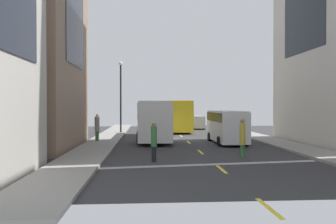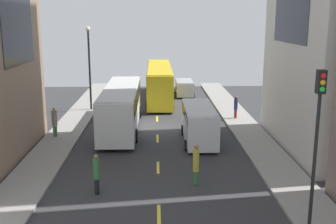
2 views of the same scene
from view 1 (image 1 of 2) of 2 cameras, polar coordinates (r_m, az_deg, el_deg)
name	(u,v)px [view 1 (image 1 of 2)]	position (r m, az deg, el deg)	size (l,w,h in m)	color
ground_plane	(184,139)	(30.70, 2.79, -4.56)	(40.54, 40.54, 0.00)	#333335
sidewalk_west	(107,138)	(30.68, -10.33, -4.44)	(2.56, 44.00, 0.15)	gray
sidewalk_east	(260,138)	(32.25, 15.26, -4.20)	(2.56, 44.00, 0.15)	gray
lane_stripe_0	(269,208)	(10.41, 16.73, -15.32)	(0.16, 2.00, 0.01)	yellow
lane_stripe_1	(222,169)	(16.02, 9.07, -9.56)	(0.16, 2.00, 0.01)	yellow
lane_stripe_2	(200,152)	(21.84, 5.53, -6.76)	(0.16, 2.00, 0.01)	yellow
lane_stripe_3	(189,142)	(27.73, 3.51, -5.13)	(0.16, 2.00, 0.01)	yellow
lane_stripe_4	(181,136)	(33.67, 2.20, -4.07)	(0.16, 2.00, 0.01)	yellow
lane_stripe_5	(176,132)	(39.62, 1.29, -3.33)	(0.16, 2.00, 0.01)	yellow
lane_stripe_6	(172,128)	(45.58, 0.62, -2.78)	(0.16, 2.00, 0.01)	yellow
lane_stripe_7	(169,126)	(51.56, 0.10, -2.36)	(0.16, 2.00, 0.01)	yellow
city_bus_white	(153,117)	(30.17, -2.48, -0.83)	(2.80, 12.29, 3.35)	silver
streetcar_yellow	(176,113)	(42.23, 1.35, -0.19)	(2.70, 14.39, 3.59)	yellow
delivery_van_white	(227,124)	(27.27, 9.89, -2.06)	(2.25, 6.15, 2.58)	white
car_silver_0	(196,121)	(44.70, 4.70, -1.57)	(2.07, 4.14, 1.71)	#B7BABF
pedestrian_crossing_near	(249,124)	(34.45, 13.54, -2.00)	(0.31, 0.31, 1.96)	maroon
pedestrian_waiting_curb	(242,137)	(19.65, 12.49, -4.16)	(0.34, 0.34, 2.23)	#336B38
pedestrian_crossing_mid	(154,141)	(17.81, -2.40, -4.89)	(0.32, 0.32, 2.09)	black
pedestrian_walking_far	(97,127)	(27.95, -11.93, -2.47)	(0.39, 0.39, 2.16)	#336B38
streetlamp_near	(121,89)	(36.88, -8.02, 3.80)	(0.44, 0.44, 7.67)	black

